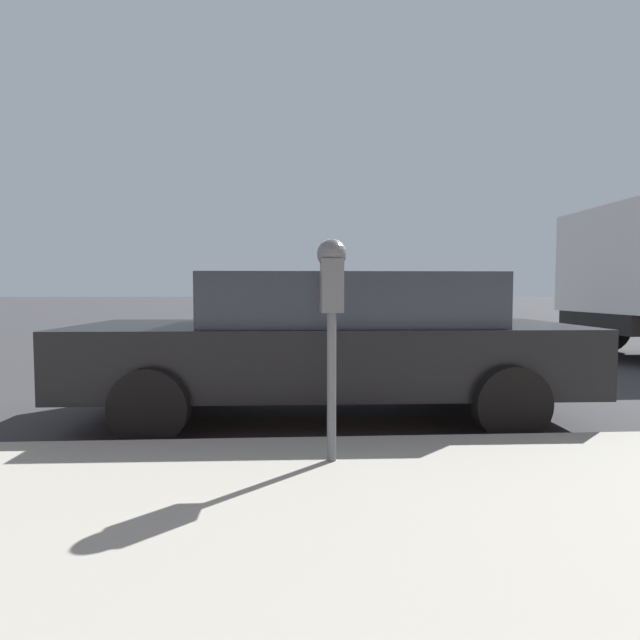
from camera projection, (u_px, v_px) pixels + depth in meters
ground_plane at (367, 395)px, 6.02m from camera, size 220.00×220.00×0.00m
parking_meter at (332, 293)px, 3.19m from camera, size 0.21×0.19×1.44m
car_black at (332, 341)px, 4.96m from camera, size 2.03×4.83×1.42m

